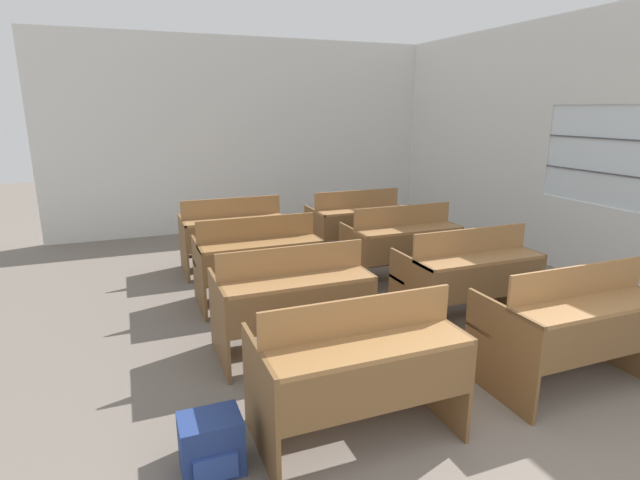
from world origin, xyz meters
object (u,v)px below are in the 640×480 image
bench_second_right (468,275)px  bench_back_right (357,223)px  bench_second_left (292,299)px  bench_front_left (358,367)px  bench_third_right (401,244)px  bench_front_right (572,324)px  bench_back_left (233,233)px  bench_third_left (258,259)px  schoolbag (211,444)px

bench_second_right → bench_back_right: 2.39m
bench_second_left → bench_back_right: 2.92m
bench_front_left → bench_third_right: 2.95m
bench_front_left → bench_back_right: size_ratio=1.00×
bench_front_left → bench_back_right: same height
bench_front_right → bench_second_right: (0.00, 1.20, 0.00)m
bench_third_right → bench_back_right: bearing=91.0°
bench_second_right → bench_back_left: (-1.74, 2.42, 0.00)m
bench_third_right → bench_back_left: (-1.73, 1.20, 0.00)m
bench_back_left → bench_back_right: same height
bench_third_left → bench_back_right: size_ratio=1.00×
bench_second_right → bench_back_right: size_ratio=1.00×
bench_front_right → bench_second_left: same height
bench_back_right → bench_front_right: bearing=-89.6°
bench_third_right → schoolbag: bench_third_right is taller
bench_back_right → bench_third_right: bearing=-89.0°
bench_front_left → bench_back_left: (-0.01, 3.61, 0.00)m
bench_front_left → schoolbag: (-0.90, 0.02, -0.31)m
bench_second_right → bench_third_left: bearing=144.6°
bench_second_left → schoolbag: bench_second_left is taller
schoolbag → bench_third_left: bearing=69.4°
bench_front_left → bench_third_left: size_ratio=1.00×
bench_third_right → bench_back_left: bearing=145.1°
bench_second_left → bench_back_left: 2.40m
bench_front_left → bench_second_left: 1.21m
bench_front_left → schoolbag: bearing=178.6°
bench_second_right → bench_third_right: size_ratio=1.00×
bench_back_left → schoolbag: size_ratio=3.58×
bench_front_right → bench_back_right: 3.58m
bench_front_left → bench_second_right: bearing=34.5°
bench_third_left → bench_back_left: 1.19m
bench_front_left → schoolbag: size_ratio=3.58×
bench_front_right → bench_third_left: same height
bench_third_left → schoolbag: bearing=-110.6°
bench_second_left → bench_back_left: (0.00, 2.40, 0.00)m
bench_third_right → bench_second_right: bearing=-89.6°
bench_front_left → bench_second_right: size_ratio=1.00×
bench_second_right → bench_back_left: size_ratio=1.00×
bench_back_right → schoolbag: 4.41m
bench_front_right → bench_second_right: bearing=89.9°
bench_third_left → bench_back_left: same height
bench_second_right → schoolbag: bench_second_right is taller
bench_second_left → bench_back_right: size_ratio=1.00×
schoolbag → bench_front_right: bearing=-0.7°
bench_front_left → bench_third_right: size_ratio=1.00×
bench_front_left → bench_third_right: bearing=54.4°
bench_third_right → schoolbag: size_ratio=3.58×
bench_front_left → bench_second_left: (-0.02, 1.21, 0.00)m
bench_front_right → schoolbag: 2.64m
bench_front_right → bench_back_right: bearing=90.4°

